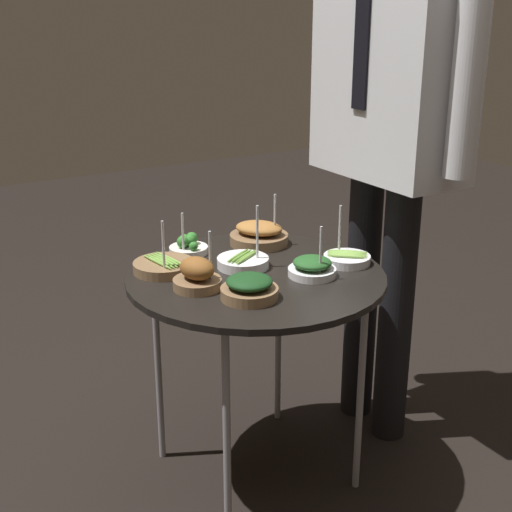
# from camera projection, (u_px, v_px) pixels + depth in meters

# --- Properties ---
(ground_plane) EXTENTS (8.00, 8.00, 0.00)m
(ground_plane) POSITION_uv_depth(u_px,v_px,m) (256.00, 470.00, 2.15)
(ground_plane) COLOR black
(serving_cart) EXTENTS (0.71, 0.71, 0.64)m
(serving_cart) POSITION_uv_depth(u_px,v_px,m) (256.00, 287.00, 1.95)
(serving_cart) COLOR black
(serving_cart) RESTS_ON ground_plane
(bowl_broccoli_front_right) EXTENTS (0.11, 0.11, 0.13)m
(bowl_broccoli_front_right) POSITION_uv_depth(u_px,v_px,m) (188.00, 246.00, 2.08)
(bowl_broccoli_front_right) COLOR silver
(bowl_broccoli_front_right) RESTS_ON serving_cart
(bowl_roast_mid_right) EXTENTS (0.13, 0.13, 0.15)m
(bowl_roast_mid_right) POSITION_uv_depth(u_px,v_px,m) (197.00, 275.00, 1.82)
(bowl_roast_mid_right) COLOR brown
(bowl_roast_mid_right) RESTS_ON serving_cart
(bowl_spinach_far_rim) EXTENTS (0.13, 0.13, 0.15)m
(bowl_spinach_far_rim) POSITION_uv_depth(u_px,v_px,m) (312.00, 267.00, 1.91)
(bowl_spinach_far_rim) COLOR silver
(bowl_spinach_far_rim) RESTS_ON serving_cart
(bowl_asparagus_back_left) EXTENTS (0.14, 0.14, 0.18)m
(bowl_asparagus_back_left) POSITION_uv_depth(u_px,v_px,m) (243.00, 262.00, 1.98)
(bowl_asparagus_back_left) COLOR silver
(bowl_asparagus_back_left) RESTS_ON serving_cart
(bowl_asparagus_back_right) EXTENTS (0.17, 0.17, 0.16)m
(bowl_asparagus_back_right) POSITION_uv_depth(u_px,v_px,m) (164.00, 266.00, 1.95)
(bowl_asparagus_back_right) COLOR brown
(bowl_asparagus_back_right) RESTS_ON serving_cart
(bowl_spinach_front_left) EXTENTS (0.15, 0.15, 0.06)m
(bowl_spinach_front_left) POSITION_uv_depth(u_px,v_px,m) (249.00, 288.00, 1.77)
(bowl_spinach_front_left) COLOR brown
(bowl_spinach_front_left) RESTS_ON serving_cart
(bowl_roast_mid_left) EXTENTS (0.18, 0.18, 0.16)m
(bowl_roast_mid_left) POSITION_uv_depth(u_px,v_px,m) (259.00, 235.00, 2.16)
(bowl_roast_mid_left) COLOR brown
(bowl_roast_mid_left) RESTS_ON serving_cart
(bowl_asparagus_front_center) EXTENTS (0.13, 0.13, 0.16)m
(bowl_asparagus_front_center) POSITION_uv_depth(u_px,v_px,m) (347.00, 258.00, 2.01)
(bowl_asparagus_front_center) COLOR silver
(bowl_asparagus_front_center) RESTS_ON serving_cart
(waiter_figure) EXTENTS (0.63, 0.24, 1.71)m
(waiter_figure) POSITION_uv_depth(u_px,v_px,m) (391.00, 94.00, 2.04)
(waiter_figure) COLOR black
(waiter_figure) RESTS_ON ground_plane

